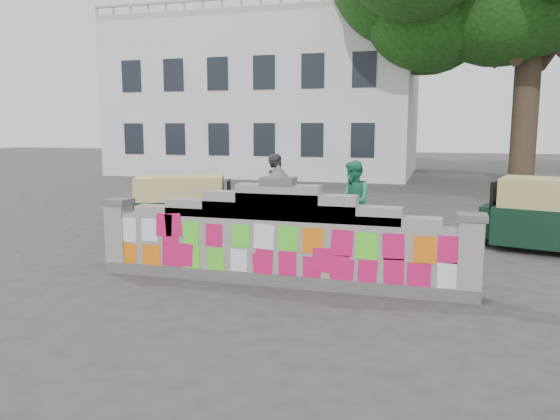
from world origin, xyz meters
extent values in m
plane|color=#383533|center=(0.00, 0.00, 0.00)|extent=(100.00, 100.00, 0.00)
cube|color=#4C4C49|center=(0.00, 0.00, 0.10)|extent=(6.40, 0.42, 0.20)
cube|color=gray|center=(0.00, 0.00, 0.60)|extent=(6.40, 0.32, 1.00)
cube|color=gray|center=(0.00, 0.00, 1.17)|extent=(5.20, 0.32, 0.14)
cube|color=gray|center=(0.00, 0.00, 1.24)|extent=(4.00, 0.32, 0.28)
cube|color=gray|center=(0.00, 0.00, 1.32)|extent=(2.60, 0.32, 0.44)
cube|color=gray|center=(0.00, 0.00, 1.39)|extent=(1.40, 0.32, 0.58)
cube|color=#4C4C49|center=(0.00, 0.00, 1.74)|extent=(0.55, 0.36, 0.12)
cone|color=#4C4C49|center=(0.00, 0.00, 1.90)|extent=(0.36, 0.36, 0.22)
cube|color=gray|center=(-3.02, 0.00, 0.62)|extent=(0.36, 0.40, 1.24)
cube|color=#4C4C49|center=(-3.02, 0.00, 1.28)|extent=(0.44, 0.44, 0.10)
cube|color=gray|center=(3.02, 0.00, 0.62)|extent=(0.36, 0.40, 1.24)
cube|color=#4C4C49|center=(3.02, 0.00, 1.28)|extent=(0.44, 0.44, 0.10)
cube|color=silver|center=(-7.00, 22.00, 4.00)|extent=(16.00, 10.00, 8.00)
cylinder|color=#38281E|center=(6.00, 18.00, 3.00)|extent=(1.10, 1.10, 6.00)
imported|color=black|center=(-0.97, 3.14, 0.52)|extent=(2.11, 1.28, 1.05)
imported|color=black|center=(-0.97, 3.14, 0.89)|extent=(0.60, 0.75, 1.77)
imported|color=#299767|center=(0.66, 3.71, 0.93)|extent=(0.99, 1.10, 1.87)
cube|color=black|center=(-3.45, 3.30, 0.51)|extent=(2.51, 1.89, 0.74)
cube|color=#CEBA6E|center=(-3.45, 3.30, 1.16)|extent=(2.32, 1.78, 0.56)
cube|color=black|center=(-2.35, 3.69, 0.51)|extent=(0.66, 0.77, 0.65)
cube|color=black|center=(-2.35, 3.69, 1.07)|extent=(0.29, 0.64, 0.56)
cylinder|color=black|center=(-2.26, 3.73, 0.23)|extent=(0.47, 0.26, 0.46)
cylinder|color=black|center=(-4.06, 2.54, 0.23)|extent=(0.47, 0.26, 0.46)
cylinder|color=black|center=(-4.41, 3.50, 0.23)|extent=(0.47, 0.26, 0.46)
cube|color=black|center=(4.90, 3.88, 0.55)|extent=(2.65, 1.87, 0.80)
cube|color=tan|center=(4.90, 3.88, 1.25)|extent=(2.44, 1.77, 0.60)
cube|color=black|center=(3.70, 4.20, 0.55)|extent=(0.66, 0.80, 0.70)
cube|color=black|center=(3.70, 4.20, 1.15)|extent=(0.26, 0.70, 0.60)
cylinder|color=black|center=(3.60, 4.23, 0.25)|extent=(0.51, 0.25, 0.50)
camera|label=1|loc=(2.54, -8.51, 2.62)|focal=35.00mm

